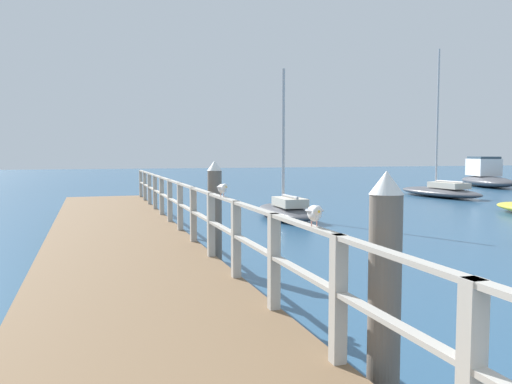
{
  "coord_description": "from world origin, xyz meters",
  "views": [
    {
      "loc": [
        -0.57,
        0.11,
        2.3
      ],
      "look_at": [
        2.99,
        11.28,
        1.43
      ],
      "focal_mm": 36.62,
      "sensor_mm": 36.0,
      "label": 1
    }
  ],
  "objects_px": {
    "dock_piling_near": "(384,296)",
    "seagull_background": "(222,188)",
    "boat_3": "(440,191)",
    "boat_1": "(486,177)",
    "dock_piling_far": "(215,214)",
    "boat_5": "(285,210)",
    "seagull_foreground": "(315,212)"
  },
  "relations": [
    {
      "from": "boat_5",
      "to": "dock_piling_near",
      "type": "bearing_deg",
      "value": -105.7
    },
    {
      "from": "boat_1",
      "to": "seagull_background",
      "type": "bearing_deg",
      "value": -120.2
    },
    {
      "from": "boat_3",
      "to": "boat_1",
      "type": "bearing_deg",
      "value": 32.57
    },
    {
      "from": "dock_piling_near",
      "to": "boat_3",
      "type": "bearing_deg",
      "value": 51.76
    },
    {
      "from": "seagull_background",
      "to": "boat_3",
      "type": "bearing_deg",
      "value": -134.57
    },
    {
      "from": "boat_3",
      "to": "boat_5",
      "type": "xyz_separation_m",
      "value": [
        -11.07,
        -6.14,
        -0.02
      ]
    },
    {
      "from": "seagull_foreground",
      "to": "boat_3",
      "type": "relative_size",
      "value": 0.06
    },
    {
      "from": "dock_piling_near",
      "to": "boat_5",
      "type": "xyz_separation_m",
      "value": [
        4.14,
        13.17,
        -0.76
      ]
    },
    {
      "from": "seagull_foreground",
      "to": "dock_piling_near",
      "type": "bearing_deg",
      "value": 137.59
    },
    {
      "from": "dock_piling_far",
      "to": "boat_3",
      "type": "xyz_separation_m",
      "value": [
        15.22,
        13.0,
        -0.75
      ]
    },
    {
      "from": "dock_piling_near",
      "to": "seagull_background",
      "type": "bearing_deg",
      "value": 95.24
    },
    {
      "from": "dock_piling_far",
      "to": "boat_5",
      "type": "distance_m",
      "value": 8.06
    },
    {
      "from": "seagull_foreground",
      "to": "dock_piling_far",
      "type": "bearing_deg",
      "value": -78.43
    },
    {
      "from": "seagull_foreground",
      "to": "boat_5",
      "type": "xyz_separation_m",
      "value": [
        4.53,
        12.57,
        -1.43
      ]
    },
    {
      "from": "dock_piling_near",
      "to": "seagull_foreground",
      "type": "height_order",
      "value": "dock_piling_near"
    },
    {
      "from": "boat_3",
      "to": "seagull_background",
      "type": "bearing_deg",
      "value": -139.88
    },
    {
      "from": "dock_piling_far",
      "to": "boat_3",
      "type": "relative_size",
      "value": 0.28
    },
    {
      "from": "dock_piling_far",
      "to": "dock_piling_near",
      "type": "bearing_deg",
      "value": -90.0
    },
    {
      "from": "dock_piling_near",
      "to": "seagull_foreground",
      "type": "bearing_deg",
      "value": 122.18
    },
    {
      "from": "seagull_background",
      "to": "boat_3",
      "type": "relative_size",
      "value": 0.06
    },
    {
      "from": "dock_piling_far",
      "to": "seagull_background",
      "type": "xyz_separation_m",
      "value": [
        -0.38,
        -2.16,
        0.66
      ]
    },
    {
      "from": "dock_piling_far",
      "to": "seagull_background",
      "type": "bearing_deg",
      "value": -99.99
    },
    {
      "from": "boat_1",
      "to": "boat_5",
      "type": "distance_m",
      "value": 23.19
    },
    {
      "from": "boat_5",
      "to": "boat_3",
      "type": "bearing_deg",
      "value": 30.76
    },
    {
      "from": "seagull_background",
      "to": "boat_1",
      "type": "xyz_separation_m",
      "value": [
        24.09,
        21.48,
        -1.06
      ]
    },
    {
      "from": "seagull_foreground",
      "to": "boat_5",
      "type": "bearing_deg",
      "value": -94.4
    },
    {
      "from": "dock_piling_far",
      "to": "seagull_foreground",
      "type": "height_order",
      "value": "dock_piling_far"
    },
    {
      "from": "boat_1",
      "to": "boat_3",
      "type": "distance_m",
      "value": 10.59
    },
    {
      "from": "seagull_foreground",
      "to": "boat_1",
      "type": "relative_size",
      "value": 0.07
    },
    {
      "from": "seagull_background",
      "to": "boat_5",
      "type": "xyz_separation_m",
      "value": [
        4.52,
        9.03,
        -1.43
      ]
    },
    {
      "from": "boat_3",
      "to": "dock_piling_far",
      "type": "bearing_deg",
      "value": -143.55
    },
    {
      "from": "dock_piling_far",
      "to": "boat_1",
      "type": "relative_size",
      "value": 0.31
    }
  ]
}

